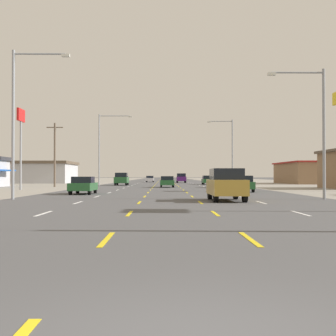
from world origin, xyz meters
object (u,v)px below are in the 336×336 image
(hatchback_far_right_midfar, at_px, (222,182))
(suv_inner_right_nearest, at_px, (226,184))
(streetlight_right_row_1, at_px, (230,148))
(sedan_center_turn_far, at_px, (167,182))
(streetlight_left_row_1, at_px, (103,144))
(sedan_far_left_near, at_px, (83,185))
(streetlight_left_row_0, at_px, (19,113))
(sedan_inner_left_distant_b, at_px, (150,179))
(hatchback_far_right_farthest, at_px, (207,180))
(streetlight_right_row_0, at_px, (318,123))
(suv_inner_right_distant_a, at_px, (181,178))
(hatchback_far_right_mid, at_px, (242,184))
(pole_sign_left_row_1, at_px, (21,129))
(suv_far_left_farther, at_px, (122,179))

(hatchback_far_right_midfar, bearing_deg, suv_inner_right_nearest, -96.82)
(hatchback_far_right_midfar, relative_size, streetlight_right_row_1, 0.39)
(sedan_center_turn_far, relative_size, streetlight_left_row_1, 0.41)
(streetlight_right_row_1, bearing_deg, sedan_far_left_near, -118.36)
(hatchback_far_right_midfar, xyz_separation_m, streetlight_left_row_0, (-16.88, -28.37, 4.81))
(sedan_inner_left_distant_b, bearing_deg, hatchback_far_right_farthest, -69.49)
(hatchback_far_right_midfar, xyz_separation_m, sedan_inner_left_distant_b, (-10.62, 48.41, -0.03))
(streetlight_left_row_0, xyz_separation_m, streetlight_right_row_1, (19.58, 39.75, 0.18))
(sedan_far_left_near, relative_size, hatchback_far_right_midfar, 1.15)
(streetlight_left_row_0, xyz_separation_m, streetlight_right_row_0, (19.54, 0.00, -0.61))
(hatchback_far_right_midfar, relative_size, suv_inner_right_distant_a, 0.80)
(hatchback_far_right_mid, height_order, hatchback_far_right_midfar, same)
(sedan_inner_left_distant_b, relative_size, streetlight_left_row_0, 0.46)
(hatchback_far_right_midfar, xyz_separation_m, streetlight_right_row_0, (2.65, -28.37, 4.20))
(suv_inner_right_nearest, distance_m, hatchback_far_right_mid, 15.42)
(suv_inner_right_nearest, height_order, pole_sign_left_row_1, pole_sign_left_row_1)
(streetlight_left_row_0, bearing_deg, hatchback_far_right_farthest, 70.66)
(sedan_inner_left_distant_b, relative_size, streetlight_right_row_0, 0.53)
(sedan_far_left_near, height_order, suv_inner_right_distant_a, suv_inner_right_distant_a)
(streetlight_right_row_1, bearing_deg, hatchback_far_right_mid, -95.80)
(hatchback_far_right_midfar, distance_m, streetlight_right_row_0, 28.80)
(hatchback_far_right_mid, xyz_separation_m, hatchback_far_right_midfar, (-0.00, 15.08, 0.00))
(streetlight_right_row_0, relative_size, streetlight_right_row_1, 0.85)
(suv_inner_right_nearest, bearing_deg, streetlight_right_row_0, 15.20)
(suv_inner_right_distant_a, bearing_deg, streetlight_right_row_1, -76.61)
(suv_inner_right_nearest, distance_m, sedan_far_left_near, 14.71)
(streetlight_left_row_0, bearing_deg, streetlight_left_row_1, 89.77)
(sedan_far_left_near, height_order, suv_far_left_farther, suv_far_left_farther)
(suv_inner_right_nearest, xyz_separation_m, suv_inner_right_distant_a, (-0.12, 68.35, 0.00))
(hatchback_far_right_mid, relative_size, streetlight_left_row_0, 0.40)
(suv_inner_right_nearest, height_order, sedan_inner_left_distant_b, suv_inner_right_nearest)
(streetlight_right_row_1, bearing_deg, streetlight_right_row_0, -90.05)
(sedan_far_left_near, xyz_separation_m, streetlight_right_row_0, (16.82, -8.53, 4.23))
(sedan_far_left_near, bearing_deg, suv_inner_right_nearest, -44.05)
(sedan_inner_left_distant_b, bearing_deg, streetlight_left_row_1, -99.37)
(streetlight_right_row_0, bearing_deg, hatchback_far_right_farthest, 93.08)
(suv_far_left_farther, bearing_deg, sedan_far_left_near, -90.17)
(sedan_far_left_near, distance_m, hatchback_far_right_midfar, 24.38)
(hatchback_far_right_farthest, height_order, streetlight_right_row_1, streetlight_right_row_1)
(sedan_far_left_near, bearing_deg, streetlight_right_row_1, 61.64)
(streetlight_right_row_0, height_order, streetlight_left_row_1, streetlight_left_row_1)
(sedan_far_left_near, xyz_separation_m, suv_far_left_farther, (0.10, 33.90, 0.27))
(sedan_center_turn_far, height_order, streetlight_left_row_1, streetlight_left_row_1)
(suv_far_left_farther, relative_size, streetlight_right_row_1, 0.49)
(suv_far_left_farther, xyz_separation_m, sedan_inner_left_distant_b, (3.45, 34.35, -0.27))
(sedan_far_left_near, bearing_deg, hatchback_far_right_midfar, 54.48)
(suv_inner_right_nearest, distance_m, streetlight_left_row_1, 43.80)
(hatchback_far_right_midfar, bearing_deg, streetlight_left_row_0, -120.76)
(suv_far_left_farther, bearing_deg, sedan_inner_left_distant_b, 84.27)
(streetlight_right_row_0, bearing_deg, suv_inner_right_nearest, -164.80)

